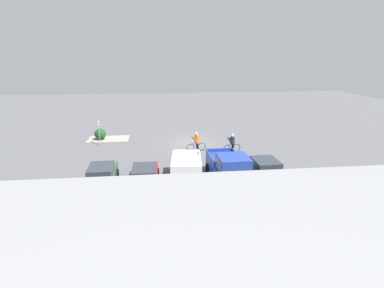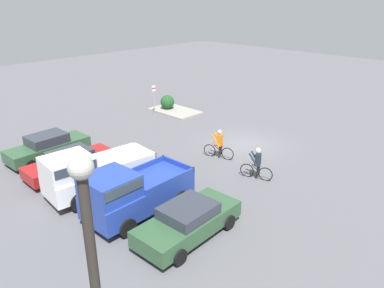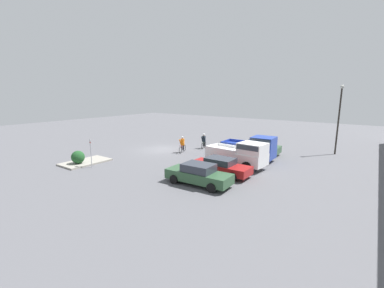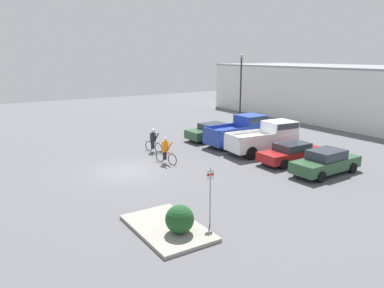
{
  "view_description": "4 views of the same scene",
  "coord_description": "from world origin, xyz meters",
  "views": [
    {
      "loc": [
        3.02,
        28.46,
        8.46
      ],
      "look_at": [
        0.41,
        4.48,
        1.2
      ],
      "focal_mm": 28.0,
      "sensor_mm": 36.0,
      "label": 1
    },
    {
      "loc": [
        -12.99,
        18.42,
        9.01
      ],
      "look_at": [
        0.41,
        4.48,
        1.2
      ],
      "focal_mm": 35.0,
      "sensor_mm": 36.0,
      "label": 2
    },
    {
      "loc": [
        21.0,
        19.28,
        6.22
      ],
      "look_at": [
        0.41,
        4.48,
        1.2
      ],
      "focal_mm": 24.0,
      "sensor_mm": 36.0,
      "label": 3
    },
    {
      "loc": [
        20.7,
        -8.47,
        6.92
      ],
      "look_at": [
        0.41,
        4.48,
        1.2
      ],
      "focal_mm": 35.0,
      "sensor_mm": 36.0,
      "label": 4
    }
  ],
  "objects": [
    {
      "name": "ground_plane",
      "position": [
        0.0,
        0.0,
        0.0
      ],
      "size": [
        80.0,
        80.0,
        0.0
      ],
      "primitive_type": "plane",
      "color": "#56565B"
    },
    {
      "name": "sedan_0",
      "position": [
        -4.23,
        9.51,
        0.71
      ],
      "size": [
        2.14,
        4.64,
        1.4
      ],
      "color": "#2D5133",
      "rests_on": "ground_plane"
    },
    {
      "name": "pickup_truck_0",
      "position": [
        -1.44,
        10.15,
        1.18
      ],
      "size": [
        2.39,
        4.95,
        2.33
      ],
      "color": "#233D9E",
      "rests_on": "ground_plane"
    },
    {
      "name": "pickup_truck_1",
      "position": [
        1.41,
        10.28,
        1.17
      ],
      "size": [
        2.59,
        5.35,
        2.26
      ],
      "color": "white",
      "rests_on": "ground_plane"
    },
    {
      "name": "sedan_1",
      "position": [
        4.17,
        9.88,
        0.68
      ],
      "size": [
        1.94,
        4.77,
        1.34
      ],
      "color": "maroon",
      "rests_on": "ground_plane"
    },
    {
      "name": "sedan_2",
      "position": [
        6.97,
        9.75,
        0.74
      ],
      "size": [
        2.01,
        4.73,
        1.48
      ],
      "color": "#2D5133",
      "rests_on": "ground_plane"
    },
    {
      "name": "cyclist_0",
      "position": [
        -0.16,
        2.8,
        0.86
      ],
      "size": [
        1.83,
        0.65,
        1.77
      ],
      "color": "black",
      "rests_on": "ground_plane"
    },
    {
      "name": "cyclist_1",
      "position": [
        -3.29,
        3.48,
        0.88
      ],
      "size": [
        1.7,
        0.61,
        1.75
      ],
      "color": "black",
      "rests_on": "ground_plane"
    },
    {
      "name": "fire_lane_sign",
      "position": [
        8.84,
        -0.01,
        1.51
      ],
      "size": [
        0.09,
        0.3,
        2.5
      ],
      "color": "#9E9EA3",
      "rests_on": "ground_plane"
    },
    {
      "name": "lamppost",
      "position": [
        -8.78,
        16.19,
        4.1
      ],
      "size": [
        0.36,
        0.36,
        7.03
      ],
      "color": "#2D2823",
      "rests_on": "ground_plane"
    },
    {
      "name": "curb_island",
      "position": [
        8.34,
        -1.77,
        0.07
      ],
      "size": [
        4.08,
        2.49,
        0.15
      ],
      "primitive_type": "cube",
      "color": "gray",
      "rests_on": "ground_plane"
    },
    {
      "name": "shrub",
      "position": [
        9.1,
        -1.64,
        0.72
      ],
      "size": [
        1.13,
        1.13,
        1.13
      ],
      "color": "#1E4C23",
      "rests_on": "curb_island"
    }
  ]
}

